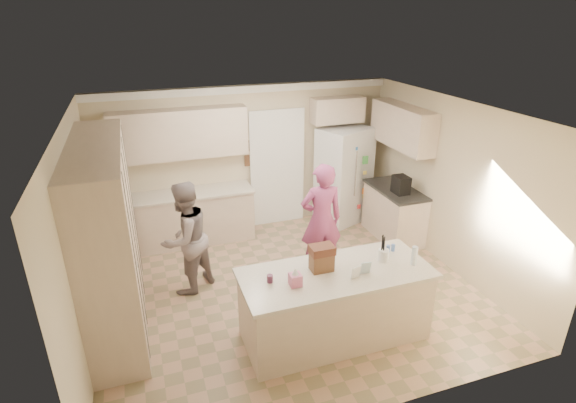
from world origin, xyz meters
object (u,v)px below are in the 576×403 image
object	(u,v)px
refrigerator	(344,175)
coffee_maker	(401,185)
tissue_box	(295,280)
teen_boy	(185,238)
utensil_crock	(383,255)
teen_girl	(321,220)
island_base	(335,306)
dollhouse_body	(322,262)

from	to	relation	value
refrigerator	coffee_maker	distance (m)	1.27
tissue_box	teen_boy	bearing A→B (deg)	120.21
utensil_crock	teen_girl	bearing A→B (deg)	99.11
coffee_maker	island_base	size ratio (longest dim) A/B	0.14
refrigerator	teen_boy	xyz separation A→B (m)	(-3.11, -1.43, -0.07)
teen_boy	teen_girl	distance (m)	1.99
coffee_maker	utensil_crock	size ratio (longest dim) A/B	2.00
refrigerator	coffee_maker	bearing A→B (deg)	-88.56
dollhouse_body	teen_boy	bearing A→B (deg)	132.65
refrigerator	tissue_box	distance (m)	3.79
island_base	teen_girl	world-z (taller)	teen_girl
island_base	dollhouse_body	bearing A→B (deg)	146.31
coffee_maker	dollhouse_body	bearing A→B (deg)	-140.71
utensil_crock	teen_girl	xyz separation A→B (m)	(-0.22, 1.40, -0.12)
utensil_crock	refrigerator	bearing A→B (deg)	73.17
dollhouse_body	teen_boy	size ratio (longest dim) A/B	0.16
coffee_maker	teen_boy	bearing A→B (deg)	-175.61
tissue_box	teen_girl	size ratio (longest dim) A/B	0.08
teen_boy	dollhouse_body	bearing A→B (deg)	95.08
coffee_maker	island_base	bearing A→B (deg)	-137.17
utensil_crock	tissue_box	distance (m)	1.21
island_base	utensil_crock	xyz separation A→B (m)	(0.65, 0.05, 0.56)
dollhouse_body	island_base	bearing A→B (deg)	-33.69
utensil_crock	island_base	bearing A→B (deg)	-175.60
teen_girl	utensil_crock	bearing A→B (deg)	103.90
island_base	teen_boy	world-z (taller)	teen_boy
coffee_maker	teen_girl	distance (m)	1.70
refrigerator	teen_boy	world-z (taller)	refrigerator
coffee_maker	utensil_crock	xyz separation A→B (m)	(-1.40, -1.85, -0.07)
coffee_maker	teen_boy	world-z (taller)	teen_boy
teen_boy	teen_girl	bearing A→B (deg)	137.45
island_base	teen_girl	distance (m)	1.57
tissue_box	teen_girl	world-z (taller)	teen_girl
teen_girl	refrigerator	bearing A→B (deg)	-120.47
refrigerator	teen_boy	distance (m)	3.43
island_base	teen_girl	bearing A→B (deg)	73.66
refrigerator	island_base	bearing A→B (deg)	-138.66
tissue_box	utensil_crock	bearing A→B (deg)	7.13
teen_boy	teen_girl	xyz separation A→B (m)	(1.98, -0.17, 0.05)
teen_girl	island_base	bearing A→B (deg)	78.45
teen_girl	tissue_box	bearing A→B (deg)	62.63
dollhouse_body	utensil_crock	bearing A→B (deg)	-3.58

